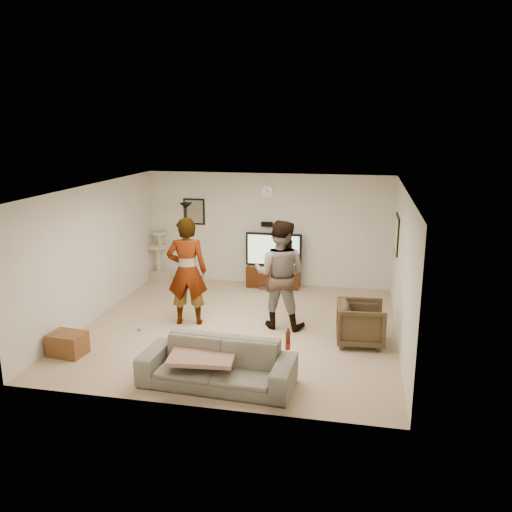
% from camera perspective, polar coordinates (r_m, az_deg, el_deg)
% --- Properties ---
extents(floor, '(5.50, 5.50, 0.02)m').
position_cam_1_polar(floor, '(9.50, -1.81, -7.82)').
color(floor, tan).
rests_on(floor, ground).
extents(ceiling, '(5.50, 5.50, 0.02)m').
position_cam_1_polar(ceiling, '(8.86, -1.93, 7.45)').
color(ceiling, silver).
rests_on(ceiling, wall_back).
extents(wall_back, '(5.50, 0.04, 2.50)m').
position_cam_1_polar(wall_back, '(11.72, 1.25, 2.92)').
color(wall_back, silver).
rests_on(wall_back, floor).
extents(wall_front, '(5.50, 0.04, 2.50)m').
position_cam_1_polar(wall_front, '(6.58, -7.45, -6.46)').
color(wall_front, silver).
rests_on(wall_front, floor).
extents(wall_left, '(0.04, 5.50, 2.50)m').
position_cam_1_polar(wall_left, '(10.08, -17.26, 0.37)').
color(wall_left, silver).
rests_on(wall_left, floor).
extents(wall_right, '(0.04, 5.50, 2.50)m').
position_cam_1_polar(wall_right, '(8.89, 15.65, -1.34)').
color(wall_right, silver).
rests_on(wall_right, floor).
extents(wall_clock, '(0.26, 0.04, 0.26)m').
position_cam_1_polar(wall_clock, '(11.55, 1.24, 7.02)').
color(wall_clock, white).
rests_on(wall_clock, wall_back).
extents(wall_speaker, '(0.25, 0.10, 0.10)m').
position_cam_1_polar(wall_speaker, '(11.64, 1.20, 3.49)').
color(wall_speaker, black).
rests_on(wall_speaker, wall_back).
extents(picture_back, '(0.42, 0.03, 0.52)m').
position_cam_1_polar(picture_back, '(12.05, -6.77, 4.83)').
color(picture_back, '#736A55').
rests_on(picture_back, wall_back).
extents(picture_right, '(0.03, 0.78, 0.62)m').
position_cam_1_polar(picture_right, '(10.38, 15.08, 2.34)').
color(picture_right, '#E7CC6D').
rests_on(picture_right, wall_right).
extents(tv_stand, '(1.17, 0.45, 0.49)m').
position_cam_1_polar(tv_stand, '(11.70, 1.91, -2.20)').
color(tv_stand, black).
rests_on(tv_stand, floor).
extents(console_box, '(0.40, 0.30, 0.07)m').
position_cam_1_polar(console_box, '(11.40, 1.28, -3.74)').
color(console_box, silver).
rests_on(console_box, floor).
extents(tv, '(1.24, 0.08, 0.74)m').
position_cam_1_polar(tv, '(11.54, 1.94, 0.71)').
color(tv, black).
rests_on(tv, tv_stand).
extents(tv_screen, '(1.14, 0.01, 0.65)m').
position_cam_1_polar(tv_screen, '(11.49, 1.90, 0.66)').
color(tv_screen, '#1BE043').
rests_on(tv_screen, tv).
extents(floor_lamp, '(0.32, 0.32, 1.88)m').
position_cam_1_polar(floor_lamp, '(11.61, -7.51, 1.13)').
color(floor_lamp, black).
rests_on(floor_lamp, floor).
extents(cat_tree, '(0.48, 0.48, 1.18)m').
position_cam_1_polar(cat_tree, '(12.31, -10.62, 0.07)').
color(cat_tree, tan).
rests_on(cat_tree, floor).
extents(person_left, '(0.80, 0.61, 1.97)m').
position_cam_1_polar(person_left, '(9.45, -7.53, -1.67)').
color(person_left, '#949494').
rests_on(person_left, floor).
extents(person_right, '(1.01, 0.82, 1.95)m').
position_cam_1_polar(person_right, '(9.24, 2.63, -2.01)').
color(person_right, '#355E7F').
rests_on(person_right, floor).
extents(sofa, '(2.19, 0.95, 0.63)m').
position_cam_1_polar(sofa, '(7.44, -4.25, -11.67)').
color(sofa, '#676358').
rests_on(sofa, floor).
extents(throw_blanket, '(0.96, 0.78, 0.06)m').
position_cam_1_polar(throw_blanket, '(7.45, -5.82, -10.74)').
color(throw_blanket, '#A9786A').
rests_on(throw_blanket, sofa).
extents(beer_bottle, '(0.06, 0.06, 0.25)m').
position_cam_1_polar(beer_bottle, '(7.07, 3.50, -9.19)').
color(beer_bottle, '#501B0B').
rests_on(beer_bottle, sofa).
extents(armchair, '(0.83, 0.81, 0.71)m').
position_cam_1_polar(armchair, '(8.87, 11.36, -7.21)').
color(armchair, '#403120').
rests_on(armchair, floor).
extents(side_table, '(0.58, 0.46, 0.36)m').
position_cam_1_polar(side_table, '(8.88, -19.85, -9.00)').
color(side_table, brown).
rests_on(side_table, floor).
extents(toy_ball, '(0.06, 0.06, 0.06)m').
position_cam_1_polar(toy_ball, '(9.53, -12.62, -7.83)').
color(toy_ball, teal).
rests_on(toy_ball, floor).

